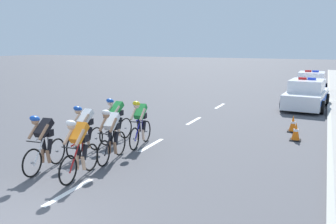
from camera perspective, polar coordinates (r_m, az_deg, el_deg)
The scene contains 12 objects.
kerb_edge at distance 17.85m, azimuth 25.27°, elevation -0.17°, with size 0.16×60.00×0.13m, color #9E9E99.
lane_markings_centre at distance 11.31m, azimuth -2.80°, elevation -5.52°, with size 0.14×17.60×0.01m.
cyclist_lead at distance 9.45m, azimuth -20.03°, elevation -4.63°, with size 0.45×1.72×1.56m.
cyclist_second at distance 8.68m, azimuth -14.67°, elevation -5.70°, with size 0.45×1.72×1.56m.
cyclist_third at distance 10.46m, azimuth -13.72°, elevation -2.77°, with size 0.42×1.72×1.56m.
cyclist_fourth at distance 9.75m, azimuth -9.44°, elevation -3.62°, with size 0.45×1.72×1.56m.
cyclist_fifth at distance 11.64m, azimuth -8.71°, elevation -1.17°, with size 0.45×1.72×1.56m.
cyclist_sixth at distance 11.05m, azimuth -4.69°, elevation -1.74°, with size 0.45×1.72×1.56m.
police_car_nearest at distance 19.13m, azimuth 22.03°, elevation 2.65°, with size 2.25×4.52×1.59m.
police_car_second at distance 24.58m, azimuth 22.72°, elevation 4.32°, with size 2.03×4.41×1.59m.
traffic_cone_near at distance 12.53m, azimuth 20.54°, elevation -3.11°, with size 0.36×0.36×0.64m.
traffic_cone_mid at distance 13.74m, azimuth 20.10°, elevation -1.86°, with size 0.36×0.36×0.64m.
Camera 1 is at (5.02, -3.56, 3.25)m, focal length 36.56 mm.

